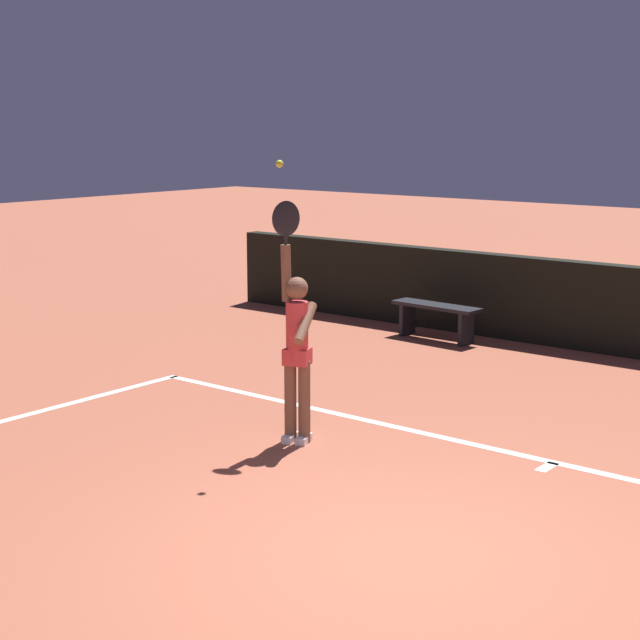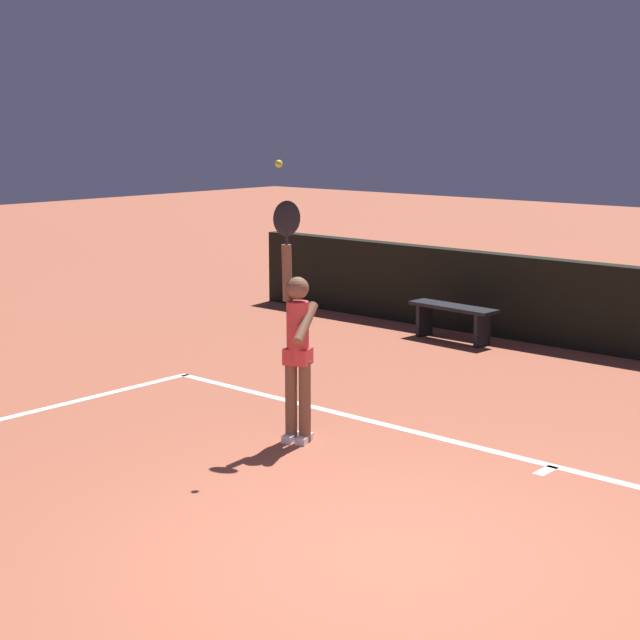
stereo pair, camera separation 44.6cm
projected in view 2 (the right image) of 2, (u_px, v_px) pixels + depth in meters
ground_plane at (381, 555)px, 7.36m from camera, size 60.00×60.00×0.00m
court_lines at (378, 556)px, 7.34m from camera, size 10.35×5.35×0.00m
tennis_player at (297, 344)px, 9.80m from camera, size 0.51×0.46×2.38m
tennis_ball at (279, 164)px, 9.18m from camera, size 0.07×0.07×0.07m
courtside_bench_near at (453, 314)px, 14.45m from camera, size 1.39×0.45×0.52m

